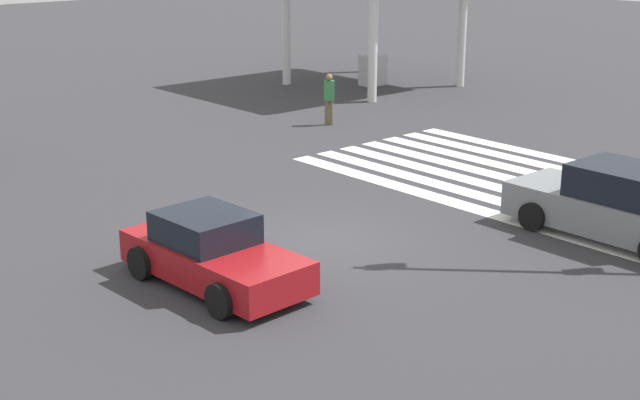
% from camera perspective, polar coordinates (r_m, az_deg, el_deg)
% --- Properties ---
extents(ground_plane, '(126.84, 126.84, 0.00)m').
position_cam_1_polar(ground_plane, '(19.62, -0.00, -2.78)').
color(ground_plane, '#333338').
extents(crosswalk_markings, '(12.08, 6.30, 0.01)m').
position_cam_1_polar(crosswalk_markings, '(24.85, 12.85, 1.14)').
color(crosswalk_markings, silver).
rests_on(crosswalk_markings, ground_plane).
extents(car_1, '(4.18, 2.10, 1.41)m').
position_cam_1_polar(car_1, '(17.34, -6.89, -3.40)').
color(car_1, maroon).
rests_on(car_1, ground_plane).
extents(car_2, '(4.87, 2.17, 1.67)m').
position_cam_1_polar(car_2, '(20.78, 18.56, -0.35)').
color(car_2, gray).
rests_on(car_2, ground_plane).
extents(pedestrian, '(0.41, 0.41, 1.79)m').
position_cam_1_polar(pedestrian, '(31.01, 0.59, 6.66)').
color(pedestrian, brown).
rests_on(pedestrian, ground_plane).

